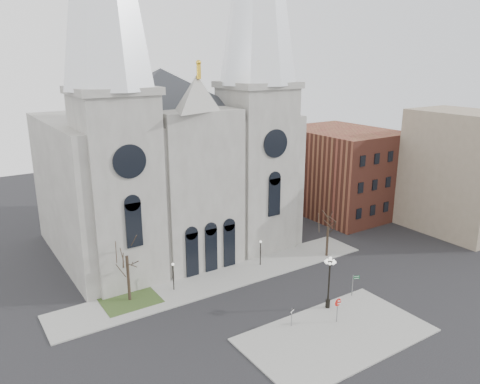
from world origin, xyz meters
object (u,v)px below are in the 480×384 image
globe_lamp (329,276)px  street_name_sign (353,284)px  stop_sign (338,305)px  one_way_sign (292,314)px

globe_lamp → street_name_sign: bearing=5.2°
stop_sign → one_way_sign: stop_sign is taller
globe_lamp → street_name_sign: size_ratio=2.35×
stop_sign → street_name_sign: stop_sign is taller
stop_sign → street_name_sign: bearing=50.0°
globe_lamp → one_way_sign: size_ratio=3.03×
stop_sign → one_way_sign: bearing=177.5°
globe_lamp → one_way_sign: (-5.45, -0.69, -2.31)m
globe_lamp → one_way_sign: bearing=-172.8°
stop_sign → globe_lamp: (1.20, 2.55, 1.74)m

